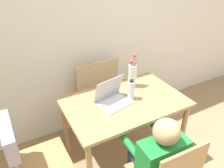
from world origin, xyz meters
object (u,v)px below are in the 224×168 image
Objects in this scene: laptop at (112,97)px; chair_spare at (24,152)px; person_seated at (158,153)px; flower_vase at (132,74)px; water_bottle at (131,90)px.

chair_spare is at bearing 176.41° from laptop.
chair_spare is 1.01m from person_seated.
chair_spare is at bearing -28.22° from person_seated.
water_bottle is (-0.14, -0.19, -0.04)m from flower_vase.
flower_vase reaches higher than chair_spare.
laptop reaches higher than chair_spare.
water_bottle is at bearing -86.57° from chair_spare.
laptop is 0.97× the size of flower_vase.
person_seated is at bearing -103.16° from water_bottle.
flower_vase is at bearing -106.94° from person_seated.
water_bottle is (0.14, 0.59, 0.19)m from person_seated.
water_bottle is (1.01, 0.08, 0.22)m from chair_spare.
laptop is 0.36m from flower_vase.
chair_spare is 0.91× the size of person_seated.
water_bottle is at bearing -125.81° from flower_vase.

